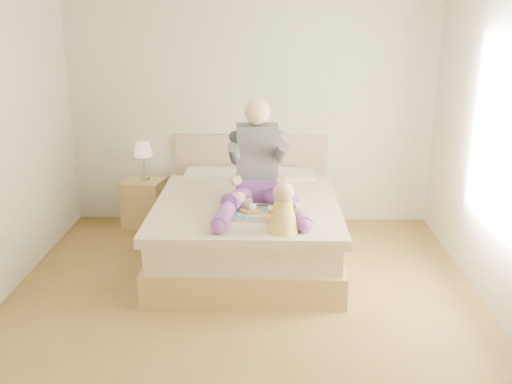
{
  "coord_description": "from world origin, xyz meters",
  "views": [
    {
      "loc": [
        0.21,
        -4.13,
        2.31
      ],
      "look_at": [
        0.09,
        0.76,
        0.75
      ],
      "focal_mm": 40.0,
      "sensor_mm": 36.0,
      "label": 1
    }
  ],
  "objects_px": {
    "adult": "(258,173)",
    "tray": "(262,211)",
    "bed": "(248,224)",
    "nightstand": "(144,202)",
    "baby": "(283,212)"
  },
  "relations": [
    {
      "from": "tray",
      "to": "bed",
      "type": "bearing_deg",
      "value": 109.93
    },
    {
      "from": "nightstand",
      "to": "adult",
      "type": "height_order",
      "value": "adult"
    },
    {
      "from": "bed",
      "to": "nightstand",
      "type": "bearing_deg",
      "value": 146.24
    },
    {
      "from": "tray",
      "to": "baby",
      "type": "distance_m",
      "value": 0.45
    },
    {
      "from": "adult",
      "to": "baby",
      "type": "xyz_separation_m",
      "value": [
        0.21,
        -0.72,
        -0.11
      ]
    },
    {
      "from": "nightstand",
      "to": "baby",
      "type": "xyz_separation_m",
      "value": [
        1.51,
        -1.72,
        0.52
      ]
    },
    {
      "from": "baby",
      "to": "nightstand",
      "type": "bearing_deg",
      "value": 118.79
    },
    {
      "from": "nightstand",
      "to": "adult",
      "type": "bearing_deg",
      "value": -28.6
    },
    {
      "from": "adult",
      "to": "tray",
      "type": "height_order",
      "value": "adult"
    },
    {
      "from": "bed",
      "to": "baby",
      "type": "xyz_separation_m",
      "value": [
        0.32,
        -0.93,
        0.46
      ]
    },
    {
      "from": "nightstand",
      "to": "tray",
      "type": "xyz_separation_m",
      "value": [
        1.34,
        -1.33,
        0.38
      ]
    },
    {
      "from": "bed",
      "to": "nightstand",
      "type": "relative_size",
      "value": 4.19
    },
    {
      "from": "tray",
      "to": "adult",
      "type": "bearing_deg",
      "value": 102.21
    },
    {
      "from": "adult",
      "to": "baby",
      "type": "height_order",
      "value": "adult"
    },
    {
      "from": "adult",
      "to": "bed",
      "type": "bearing_deg",
      "value": 113.44
    }
  ]
}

